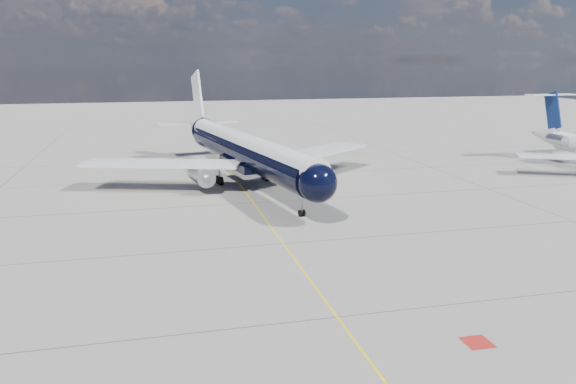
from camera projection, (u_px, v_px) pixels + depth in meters
name	position (u px, v px, depth m)	size (l,w,h in m)	color
ground	(246.00, 193.00, 68.55)	(320.00, 320.00, 0.00)	gray
taxiway_centerline	(253.00, 203.00, 63.82)	(0.16, 160.00, 0.01)	yellow
red_marking	(477.00, 342.00, 32.28)	(1.60, 1.60, 0.01)	maroon
main_airliner	(243.00, 149.00, 73.35)	(40.16, 49.42, 14.35)	black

